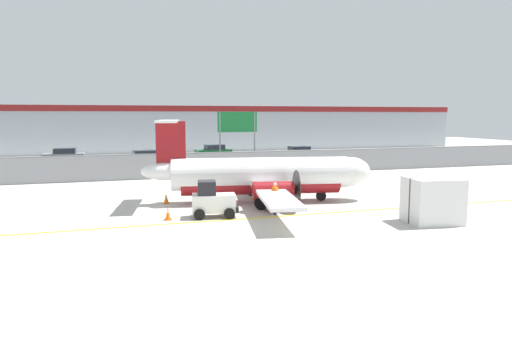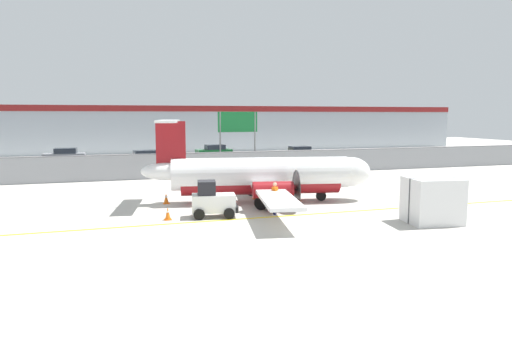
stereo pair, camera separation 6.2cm
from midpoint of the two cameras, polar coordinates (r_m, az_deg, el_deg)
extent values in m
plane|color=#BCB7AD|center=(21.73, 3.82, -6.92)|extent=(140.00, 140.00, 0.00)
cube|color=yellow|center=(23.56, 2.08, -5.81)|extent=(84.00, 0.20, 0.01)
cube|color=gray|center=(38.68, -5.71, 0.67)|extent=(98.00, 0.04, 2.00)
cylinder|color=slate|center=(38.58, -5.73, 2.22)|extent=(98.00, 0.10, 0.10)
cube|color=#38383A|center=(50.04, -8.31, 0.97)|extent=(98.00, 17.00, 0.12)
cube|color=#A8B2BC|center=(68.15, -10.75, 5.18)|extent=(91.00, 8.00, 6.50)
cube|color=maroon|center=(64.15, -10.41, 7.64)|extent=(91.00, 0.20, 0.80)
cylinder|color=white|center=(27.19, 0.68, -0.35)|extent=(10.70, 3.69, 1.90)
ellipsoid|color=white|center=(28.47, 11.78, -0.17)|extent=(2.70, 2.20, 1.80)
ellipsoid|color=white|center=(26.98, -11.03, -0.11)|extent=(3.10, 1.54, 1.05)
cylinder|color=maroon|center=(27.26, 0.68, -1.44)|extent=(9.56, 3.09, 1.48)
cube|color=white|center=(27.29, 0.89, -1.53)|extent=(4.34, 16.04, 0.18)
cylinder|color=maroon|center=(29.86, 0.57, -0.80)|extent=(2.32, 1.27, 0.90)
cone|color=black|center=(30.04, 2.75, -0.76)|extent=(0.52, 0.51, 0.44)
cylinder|color=#262626|center=(30.06, 3.03, -0.75)|extent=(0.40, 2.08, 2.10)
cylinder|color=maroon|center=(24.78, 2.19, -2.40)|extent=(2.32, 1.27, 0.90)
cone|color=black|center=(24.99, 4.79, -2.34)|extent=(0.52, 0.51, 0.44)
cylinder|color=#262626|center=(25.02, 5.13, -2.33)|extent=(0.40, 2.08, 2.10)
cube|color=maroon|center=(26.84, -10.53, 2.76)|extent=(1.71, 0.47, 3.10)
cube|color=white|center=(26.78, -10.89, 6.07)|extent=(1.91, 4.92, 0.14)
cylinder|color=#59595B|center=(28.07, 8.21, -2.17)|extent=(0.16, 0.16, 0.97)
cylinder|color=black|center=(28.15, 8.19, -3.15)|extent=(0.63, 0.32, 0.60)
cylinder|color=#59595B|center=(29.46, -0.48, -1.60)|extent=(0.16, 0.16, 0.90)
cylinder|color=black|center=(29.52, -0.48, -2.45)|extent=(0.79, 0.35, 0.76)
cylinder|color=#59595B|center=(25.13, 0.69, -3.08)|extent=(0.16, 0.16, 0.90)
cylinder|color=black|center=(25.21, 0.69, -4.08)|extent=(0.79, 0.35, 0.76)
cube|color=silver|center=(23.48, -5.25, -4.06)|extent=(2.35, 1.44, 0.90)
cube|color=black|center=(23.33, -6.13, -2.15)|extent=(1.05, 1.13, 0.70)
cube|color=black|center=(23.62, -2.44, -4.72)|extent=(0.34, 1.11, 0.30)
cylinder|color=black|center=(24.20, -3.52, -4.80)|extent=(0.58, 0.27, 0.56)
cylinder|color=black|center=(23.03, -3.30, -5.41)|extent=(0.58, 0.27, 0.56)
cylinder|color=black|center=(24.14, -7.09, -4.87)|extent=(0.58, 0.27, 0.56)
cylinder|color=black|center=(22.97, -7.05, -5.48)|extent=(0.58, 0.27, 0.56)
cylinder|color=#191E4C|center=(24.04, 2.46, -4.52)|extent=(0.19, 0.19, 0.85)
cylinder|color=#191E4C|center=(24.23, 2.41, -4.43)|extent=(0.19, 0.19, 0.85)
cylinder|color=orange|center=(24.00, 2.44, -2.78)|extent=(0.41, 0.41, 0.60)
cylinder|color=orange|center=(23.78, 2.50, -2.80)|extent=(0.12, 0.12, 0.55)
cylinder|color=orange|center=(24.21, 2.39, -2.62)|extent=(0.12, 0.12, 0.55)
sphere|color=tan|center=(23.93, 2.45, -1.74)|extent=(0.22, 0.22, 0.22)
cube|color=silver|center=(23.67, 21.26, -3.51)|extent=(2.65, 2.30, 2.20)
cube|color=#333338|center=(23.67, 21.26, -3.51)|extent=(2.43, 0.41, 2.20)
cube|color=orange|center=(23.31, -10.88, -6.03)|extent=(0.36, 0.36, 0.04)
cone|color=orange|center=(23.24, -10.90, -5.26)|extent=(0.28, 0.28, 0.60)
cylinder|color=white|center=(23.22, -10.90, -5.07)|extent=(0.17, 0.17, 0.08)
cube|color=orange|center=(27.51, -11.09, -4.04)|extent=(0.36, 0.36, 0.04)
cone|color=orange|center=(27.45, -11.11, -3.39)|extent=(0.28, 0.28, 0.60)
cylinder|color=white|center=(27.44, -11.11, -3.22)|extent=(0.17, 0.17, 0.08)
cube|color=orange|center=(28.56, -0.03, -3.51)|extent=(0.36, 0.36, 0.04)
cone|color=orange|center=(28.51, -0.03, -2.88)|extent=(0.28, 0.28, 0.60)
cylinder|color=white|center=(28.49, -0.03, -2.72)|extent=(0.17, 0.17, 0.08)
cube|color=orange|center=(27.98, 5.29, -3.76)|extent=(0.36, 0.36, 0.04)
cone|color=orange|center=(27.93, 5.30, -3.11)|extent=(0.28, 0.28, 0.60)
cylinder|color=white|center=(27.91, 5.30, -2.95)|extent=(0.17, 0.17, 0.08)
cube|color=gray|center=(52.87, -22.80, 1.56)|extent=(4.24, 1.79, 0.80)
cube|color=#262D38|center=(52.79, -22.67, 2.30)|extent=(2.23, 1.61, 0.56)
cylinder|color=black|center=(52.20, -24.42, 1.07)|extent=(0.60, 0.21, 0.60)
cylinder|color=black|center=(53.97, -24.14, 1.25)|extent=(0.60, 0.21, 0.60)
cylinder|color=black|center=(51.85, -21.36, 1.18)|extent=(0.60, 0.21, 0.60)
cylinder|color=black|center=(53.63, -21.18, 1.36)|extent=(0.60, 0.21, 0.60)
cube|color=gray|center=(47.22, -13.45, 1.33)|extent=(4.37, 2.19, 0.80)
cube|color=#262D38|center=(47.13, -13.65, 2.15)|extent=(2.37, 1.81, 0.56)
cylinder|color=black|center=(48.40, -12.00, 1.12)|extent=(0.62, 0.27, 0.60)
cylinder|color=black|center=(46.65, -11.54, 0.92)|extent=(0.62, 0.27, 0.60)
cylinder|color=black|center=(47.91, -15.28, 0.97)|extent=(0.62, 0.27, 0.60)
cylinder|color=black|center=(46.14, -14.94, 0.76)|extent=(0.62, 0.27, 0.60)
cube|color=#19662D|center=(54.62, -5.26, 2.23)|extent=(4.36, 2.15, 0.80)
cube|color=#262D38|center=(54.61, -5.12, 2.95)|extent=(2.36, 1.79, 0.56)
cylinder|color=black|center=(53.37, -6.38, 1.76)|extent=(0.62, 0.26, 0.60)
cylinder|color=black|center=(55.08, -6.93, 1.91)|extent=(0.62, 0.26, 0.60)
cylinder|color=black|center=(54.25, -3.55, 1.88)|extent=(0.62, 0.26, 0.60)
cylinder|color=black|center=(55.94, -4.18, 2.02)|extent=(0.62, 0.26, 0.60)
cube|color=#B28C19|center=(51.98, 5.65, 1.99)|extent=(4.29, 1.93, 0.80)
cube|color=#262D38|center=(51.86, 5.51, 2.73)|extent=(2.28, 1.68, 0.56)
cylinder|color=black|center=(53.43, 6.58, 1.77)|extent=(0.61, 0.23, 0.60)
cylinder|color=black|center=(51.84, 7.48, 1.59)|extent=(0.61, 0.23, 0.60)
cylinder|color=black|center=(52.23, 3.83, 1.68)|extent=(0.61, 0.23, 0.60)
cylinder|color=black|center=(50.60, 4.67, 1.50)|extent=(0.61, 0.23, 0.60)
cylinder|color=slate|center=(40.37, -4.45, 3.44)|extent=(0.14, 0.14, 5.50)
cylinder|color=slate|center=(41.18, -0.09, 3.53)|extent=(0.14, 0.14, 5.50)
cube|color=#14662D|center=(40.68, -2.26, 6.09)|extent=(3.60, 0.10, 1.80)
camera|label=1|loc=(0.03, -89.94, 0.01)|focal=32.00mm
camera|label=2|loc=(0.03, 90.06, -0.01)|focal=32.00mm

